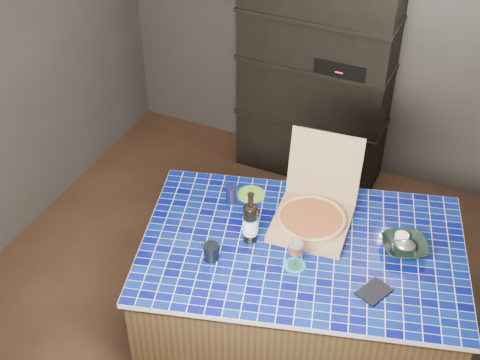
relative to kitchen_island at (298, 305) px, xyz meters
The scene contains 14 objects.
room 1.05m from the kitchen_island, 146.52° to the left, with size 3.50×3.50×3.50m.
shelving_unit 2.07m from the kitchen_island, 107.41° to the left, with size 1.20×0.41×1.80m.
kitchen_island is the anchor object (origin of this frame).
pizza_box 0.59m from the kitchen_island, 94.56° to the left, with size 0.47×0.55×0.46m.
mead_bottle 0.69m from the kitchen_island, 166.24° to the right, with size 0.09×0.09×0.33m.
teal_trivet 0.52m from the kitchen_island, 85.19° to the right, with size 0.12×0.12×0.01m, color #197886.
wine_glass 0.65m from the kitchen_island, 85.19° to the right, with size 0.09×0.09×0.19m.
tumbler 0.74m from the kitchen_island, 145.14° to the right, with size 0.08×0.08×0.09m, color black.
dvd_case 0.69m from the kitchen_island, 20.31° to the right, with size 0.12×0.17×0.01m, color black.
bowl 0.76m from the kitchen_island, 21.34° to the left, with size 0.25×0.25×0.06m, color black.
foil_contents 0.77m from the kitchen_island, 21.34° to the left, with size 0.12×0.10×0.06m, color #AEAEB9.
white_jar 0.76m from the kitchen_island, 27.04° to the left, with size 0.08×0.08×0.07m, color white.
navy_cup 0.78m from the kitchen_island, 160.18° to the left, with size 0.07×0.07×0.11m, color black.
green_trivet 0.72m from the kitchen_island, 146.49° to the left, with size 0.17×0.17×0.01m, color #70B226.
Camera 1 is at (1.41, -2.98, 3.56)m, focal length 50.00 mm.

